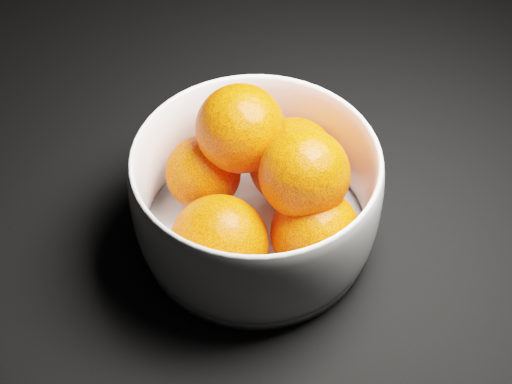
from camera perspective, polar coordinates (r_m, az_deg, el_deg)
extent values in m
cylinder|color=white|center=(0.67, 0.00, -3.06)|extent=(0.21, 0.21, 0.01)
sphere|color=#F64205|center=(0.67, 2.95, 2.44)|extent=(0.08, 0.08, 0.08)
sphere|color=#F64205|center=(0.66, -4.24, 1.54)|extent=(0.07, 0.07, 0.07)
sphere|color=#F64205|center=(0.61, -2.97, -4.16)|extent=(0.08, 0.08, 0.08)
sphere|color=#F64205|center=(0.61, 4.75, -3.28)|extent=(0.08, 0.08, 0.08)
sphere|color=#F64205|center=(0.63, -1.26, 5.09)|extent=(0.08, 0.08, 0.08)
sphere|color=#F64205|center=(0.60, 3.90, 1.45)|extent=(0.08, 0.08, 0.08)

